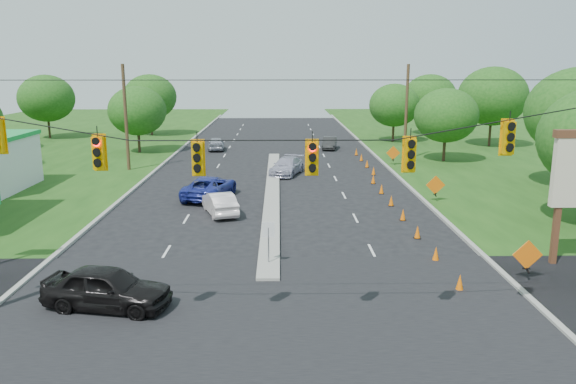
{
  "coord_description": "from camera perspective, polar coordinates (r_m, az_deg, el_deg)",
  "views": [
    {
      "loc": [
        0.48,
        -17.97,
        8.8
      ],
      "look_at": [
        0.92,
        8.73,
        2.8
      ],
      "focal_mm": 35.0,
      "sensor_mm": 36.0,
      "label": 1
    }
  ],
  "objects": [
    {
      "name": "tree_12",
      "position": [
        67.49,
        10.74,
        8.65
      ],
      "size": [
        5.88,
        5.88,
        6.86
      ],
      "color": "black",
      "rests_on": "ground"
    },
    {
      "name": "cone_8",
      "position": [
        50.31,
        8.03,
        2.87
      ],
      "size": [
        0.32,
        0.32,
        0.7
      ],
      "primitive_type": "cone",
      "color": "#FE6A06",
      "rests_on": "ground"
    },
    {
      "name": "work_sign_1",
      "position": [
        38.21,
        14.75,
        0.6
      ],
      "size": [
        1.27,
        0.58,
        1.37
      ],
      "color": "black",
      "rests_on": "ground"
    },
    {
      "name": "cone_0",
      "position": [
        23.74,
        17.05,
        -8.78
      ],
      "size": [
        0.32,
        0.32,
        0.7
      ],
      "primitive_type": "cone",
      "color": "#FE6A06",
      "rests_on": "ground"
    },
    {
      "name": "tree_6",
      "position": [
        74.91,
        -13.83,
        9.36
      ],
      "size": [
        6.72,
        6.72,
        7.84
      ],
      "color": "black",
      "rests_on": "ground"
    },
    {
      "name": "curb_left",
      "position": [
        49.91,
        -13.17,
        2.17
      ],
      "size": [
        0.25,
        110.0,
        0.16
      ],
      "primitive_type": "cube",
      "color": "gray",
      "rests_on": "ground"
    },
    {
      "name": "utility_pole_far_right",
      "position": [
        54.49,
        11.92,
        7.87
      ],
      "size": [
        0.28,
        0.28,
        9.0
      ],
      "primitive_type": "cylinder",
      "color": "#422D1C",
      "rests_on": "ground"
    },
    {
      "name": "cone_6",
      "position": [
        43.42,
        8.66,
        1.3
      ],
      "size": [
        0.32,
        0.32,
        0.7
      ],
      "primitive_type": "cone",
      "color": "#FE6A06",
      "rests_on": "ground"
    },
    {
      "name": "tree_10",
      "position": [
        66.36,
        20.09,
        9.13
      ],
      "size": [
        7.56,
        7.56,
        8.82
      ],
      "color": "black",
      "rests_on": "ground"
    },
    {
      "name": "work_sign_2",
      "position": [
        51.61,
        10.63,
        3.86
      ],
      "size": [
        1.27,
        0.58,
        1.37
      ],
      "color": "black",
      "rests_on": "ground"
    },
    {
      "name": "work_sign_0",
      "position": [
        25.47,
        23.15,
        -6.01
      ],
      "size": [
        1.27,
        0.58,
        1.37
      ],
      "color": "black",
      "rests_on": "ground"
    },
    {
      "name": "curb_right",
      "position": [
        49.71,
        10.24,
        2.27
      ],
      "size": [
        0.25,
        110.0,
        0.16
      ],
      "primitive_type": "cube",
      "color": "gray",
      "rests_on": "ground"
    },
    {
      "name": "median_sign",
      "position": [
        25.07,
        -2.0,
        -4.36
      ],
      "size": [
        0.55,
        0.06,
        2.05
      ],
      "color": "gray",
      "rests_on": "ground"
    },
    {
      "name": "tree_5",
      "position": [
        59.92,
        -15.07,
        7.96
      ],
      "size": [
        5.88,
        5.88,
        6.86
      ],
      "color": "black",
      "rests_on": "ground"
    },
    {
      "name": "silver_car_oncoming",
      "position": [
        60.76,
        -7.29,
        4.91
      ],
      "size": [
        2.02,
        4.26,
        1.41
      ],
      "primitive_type": "imported",
      "rotation": [
        0.0,
        0.0,
        3.23
      ],
      "color": "#8D909E",
      "rests_on": "ground"
    },
    {
      "name": "black_sedan",
      "position": [
        22.02,
        -17.9,
        -9.27
      ],
      "size": [
        5.02,
        2.8,
        1.61
      ],
      "primitive_type": "imported",
      "rotation": [
        0.0,
        0.0,
        1.37
      ],
      "color": "black",
      "rests_on": "ground"
    },
    {
      "name": "tree_4",
      "position": [
        75.64,
        -23.34,
        8.74
      ],
      "size": [
        6.72,
        6.72,
        7.84
      ],
      "color": "black",
      "rests_on": "ground"
    },
    {
      "name": "silver_car_far",
      "position": [
        46.51,
        -0.13,
        2.64
      ],
      "size": [
        3.34,
        5.21,
        1.41
      ],
      "primitive_type": "imported",
      "rotation": [
        0.0,
        0.0,
        -0.31
      ],
      "color": "#AAA6BD",
      "rests_on": "ground"
    },
    {
      "name": "cone_7",
      "position": [
        46.91,
        8.69,
        2.14
      ],
      "size": [
        0.32,
        0.32,
        0.7
      ],
      "primitive_type": "cone",
      "color": "#FE6A06",
      "rests_on": "ground"
    },
    {
      "name": "tree_9",
      "position": [
        54.42,
        15.77,
        7.49
      ],
      "size": [
        5.88,
        5.88,
        6.86
      ],
      "color": "black",
      "rests_on": "ground"
    },
    {
      "name": "dark_car_receding",
      "position": [
        61.17,
        4.24,
        4.97
      ],
      "size": [
        1.98,
        4.1,
        1.3
      ],
      "primitive_type": "imported",
      "rotation": [
        0.0,
        0.0,
        -0.16
      ],
      "color": "#272727",
      "rests_on": "ground"
    },
    {
      "name": "tree_11",
      "position": [
        75.63,
        14.21,
        9.37
      ],
      "size": [
        6.72,
        6.72,
        7.84
      ],
      "color": "black",
      "rests_on": "ground"
    },
    {
      "name": "cone_9",
      "position": [
        53.72,
        7.46,
        3.51
      ],
      "size": [
        0.32,
        0.32,
        0.7
      ],
      "primitive_type": "cone",
      "color": "#FE6A06",
      "rests_on": "ground"
    },
    {
      "name": "median",
      "position": [
        39.96,
        -1.6,
        -0.06
      ],
      "size": [
        1.0,
        34.0,
        0.18
      ],
      "primitive_type": "cube",
      "color": "gray",
      "rests_on": "ground"
    },
    {
      "name": "cone_3",
      "position": [
        33.38,
        11.6,
        -2.27
      ],
      "size": [
        0.32,
        0.32,
        0.7
      ],
      "primitive_type": "cone",
      "color": "#FE6A06",
      "rests_on": "ground"
    },
    {
      "name": "utility_pole_far_left",
      "position": [
        49.88,
        -16.15,
        7.23
      ],
      "size": [
        0.28,
        0.28,
        9.0
      ],
      "primitive_type": "cylinder",
      "color": "#422D1C",
      "rests_on": "ground"
    },
    {
      "name": "cross_street",
      "position": [
        20.02,
        -2.28,
        -13.43
      ],
      "size": [
        160.0,
        14.0,
        0.02
      ],
      "primitive_type": "cube",
      "color": "black",
      "rests_on": "ground"
    },
    {
      "name": "cone_1",
      "position": [
        26.88,
        14.79,
        -6.1
      ],
      "size": [
        0.32,
        0.32,
        0.7
      ],
      "primitive_type": "cone",
      "color": "#FE6A06",
      "rests_on": "ground"
    },
    {
      "name": "white_sedan",
      "position": [
        34.29,
        -6.96,
        -1.12
      ],
      "size": [
        2.7,
        4.4,
        1.37
      ],
      "primitive_type": "imported",
      "rotation": [
        0.0,
        0.0,
        3.47
      ],
      "color": "white",
      "rests_on": "ground"
    },
    {
      "name": "cone_4",
      "position": [
        36.7,
        10.44,
        -0.86
      ],
      "size": [
        0.32,
        0.32,
        0.7
      ],
      "primitive_type": "cone",
      "color": "#FE6A06",
      "rests_on": "ground"
    },
    {
      "name": "ground",
      "position": [
        20.02,
        -2.28,
        -13.43
      ],
      "size": [
        160.0,
        160.0,
        0.0
      ],
      "primitive_type": "plane",
      "color": "black",
      "rests_on": "ground"
    },
    {
      "name": "signal_span",
      "position": [
        17.41,
        -2.67,
        -0.06
      ],
      "size": [
        25.6,
        0.32,
        9.0
      ],
      "color": "#422D1C",
      "rests_on": "ground"
    },
    {
      "name": "cone_10",
      "position": [
        57.14,
        6.96,
        4.07
      ],
      "size": [
        0.32,
        0.32,
        0.7
      ],
      "primitive_type": "cone",
      "color": "#FE6A06",
      "rests_on": "ground"
    },
    {
      "name": "blue_pickup",
      "position": [
        38.5,
        -7.95,
        0.49
      ],
      "size": [
        3.7,
        5.91,
        1.52
      ],
      "primitive_type": "imported",
      "rotation": [
        0.0,
        0.0,
        2.92
      ],
      "color": "navy",
      "rests_on": "ground"
    },
    {
      "name": "cone_5",
      "position": [
        40.05,
        9.48,
        0.31
      ],
      "size": [
        0.32,
        0.32,
        0.7
      ],
      "primitive_type": "cone",
      "color": "#FE6A06",
      "rests_on": "ground"
    },
    {
      "name": "cone_2",
      "position": [
        30.1,
        13.02,
        -3.98
      ],
      "size": [
        0.32,
        0.32,
        0.7
      ],
      "primitive_type": "cone",
      "color": "#FE6A06",
      "rests_on": "ground"
    }
  ]
}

